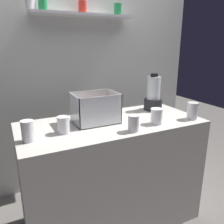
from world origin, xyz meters
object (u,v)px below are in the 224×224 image
at_px(juice_cup_beet_middle, 134,124).
at_px(carrot_display_bin, 95,114).
at_px(juice_cup_orange_right, 156,117).
at_px(blender_pitcher, 153,96).
at_px(juice_cup_orange_far_left, 28,132).
at_px(juice_cup_beet_far_right, 192,112).
at_px(juice_cup_mango_left, 64,126).

bearing_deg(juice_cup_beet_middle, carrot_display_bin, 120.10).
relative_size(juice_cup_beet_middle, juice_cup_orange_right, 0.98).
bearing_deg(juice_cup_orange_right, juice_cup_beet_middle, -166.49).
xyz_separation_m(blender_pitcher, juice_cup_orange_right, (-0.21, -0.33, -0.08)).
distance_m(blender_pitcher, juice_cup_orange_far_left, 1.14).
bearing_deg(juice_cup_orange_far_left, juice_cup_beet_middle, -11.62).
xyz_separation_m(juice_cup_orange_far_left, juice_cup_beet_middle, (0.67, -0.14, -0.01)).
relative_size(juice_cup_orange_far_left, juice_cup_beet_far_right, 0.99).
bearing_deg(juice_cup_mango_left, blender_pitcher, 13.43).
relative_size(blender_pitcher, juice_cup_orange_right, 2.82).
height_order(blender_pitcher, juice_cup_orange_right, blender_pitcher).
bearing_deg(juice_cup_beet_far_right, juice_cup_orange_far_left, 174.75).
distance_m(carrot_display_bin, juice_cup_orange_far_left, 0.52).
height_order(juice_cup_mango_left, juice_cup_beet_far_right, juice_cup_beet_far_right).
relative_size(carrot_display_bin, juice_cup_mango_left, 2.86).
distance_m(blender_pitcher, juice_cup_beet_far_right, 0.39).
relative_size(blender_pitcher, juice_cup_beet_far_right, 2.46).
distance_m(blender_pitcher, juice_cup_orange_right, 0.40).
distance_m(blender_pitcher, juice_cup_beet_middle, 0.59).
bearing_deg(blender_pitcher, juice_cup_beet_middle, -138.78).
bearing_deg(juice_cup_mango_left, juice_cup_beet_far_right, -8.70).
height_order(carrot_display_bin, juice_cup_beet_middle, carrot_display_bin).
xyz_separation_m(juice_cup_beet_middle, juice_cup_beet_far_right, (0.56, 0.02, 0.01)).
bearing_deg(juice_cup_orange_far_left, carrot_display_bin, 16.67).
relative_size(juice_cup_mango_left, juice_cup_orange_right, 0.98).
distance_m(juice_cup_mango_left, juice_cup_beet_far_right, 1.01).
bearing_deg(blender_pitcher, juice_cup_beet_far_right, -71.89).
distance_m(carrot_display_bin, blender_pitcher, 0.62).
distance_m(juice_cup_beet_middle, juice_cup_orange_right, 0.24).
height_order(juice_cup_orange_right, juice_cup_beet_far_right, juice_cup_beet_far_right).
bearing_deg(carrot_display_bin, blender_pitcher, 9.31).
bearing_deg(juice_cup_mango_left, carrot_display_bin, 22.11).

